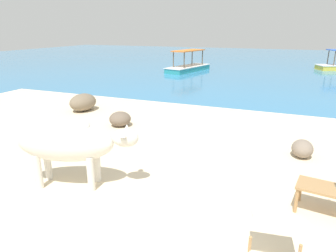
{
  "coord_description": "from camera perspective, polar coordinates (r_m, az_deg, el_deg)",
  "views": [
    {
      "loc": [
        1.97,
        -2.81,
        2.57
      ],
      "look_at": [
        -0.4,
        3.0,
        0.55
      ],
      "focal_mm": 32.44,
      "sensor_mm": 36.0,
      "label": 1
    }
  ],
  "objects": [
    {
      "name": "sand_beach",
      "position": [
        4.28,
        -10.9,
        -19.12
      ],
      "size": [
        18.0,
        14.0,
        0.04
      ],
      "primitive_type": "cube",
      "color": "beige",
      "rests_on": "ground"
    },
    {
      "name": "cow",
      "position": [
        5.2,
        -18.12,
        -3.04
      ],
      "size": [
        2.05,
        1.04,
        1.14
      ],
      "rotation": [
        0.0,
        0.0,
        0.3
      ],
      "color": "beige",
      "rests_on": "sand_beach"
    },
    {
      "name": "water_surface",
      "position": [
        25.02,
        17.87,
        11.12
      ],
      "size": [
        60.0,
        36.0,
        0.03
      ],
      "primitive_type": "cube",
      "color": "teal",
      "rests_on": "ground"
    },
    {
      "name": "shore_rock_medium",
      "position": [
        10.13,
        -15.68,
        4.31
      ],
      "size": [
        0.8,
        1.02,
        0.55
      ],
      "primitive_type": "ellipsoid",
      "rotation": [
        0.0,
        0.0,
        1.46
      ],
      "color": "#756651",
      "rests_on": "sand_beach"
    },
    {
      "name": "shore_rock_large",
      "position": [
        8.32,
        -8.99,
        1.33
      ],
      "size": [
        0.74,
        0.75,
        0.4
      ],
      "primitive_type": "ellipsoid",
      "rotation": [
        0.0,
        0.0,
        1.23
      ],
      "color": "#6B5B4C",
      "rests_on": "sand_beach"
    },
    {
      "name": "deck_chair_far",
      "position": [
        3.63,
        19.66,
        -19.58
      ],
      "size": [
        0.63,
        0.83,
        0.68
      ],
      "rotation": [
        0.0,
        0.0,
        4.85
      ],
      "color": "#A37A4C",
      "rests_on": "sand_beach"
    },
    {
      "name": "low_bench_table",
      "position": [
        4.9,
        27.48,
        -10.86
      ],
      "size": [
        0.82,
        0.55,
        0.41
      ],
      "rotation": [
        0.0,
        0.0,
        -0.15
      ],
      "color": "#A37A4C",
      "rests_on": "sand_beach"
    },
    {
      "name": "shore_rock_small",
      "position": [
        6.83,
        23.93,
        -3.9
      ],
      "size": [
        0.46,
        0.56,
        0.36
      ],
      "primitive_type": "ellipsoid",
      "rotation": [
        0.0,
        0.0,
        1.66
      ],
      "color": "gray",
      "rests_on": "sand_beach"
    },
    {
      "name": "boat_teal",
      "position": [
        19.41,
        3.81,
        11.07
      ],
      "size": [
        1.98,
        3.84,
        1.29
      ],
      "rotation": [
        0.0,
        0.0,
        4.48
      ],
      "color": "teal",
      "rests_on": "water_surface"
    }
  ]
}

